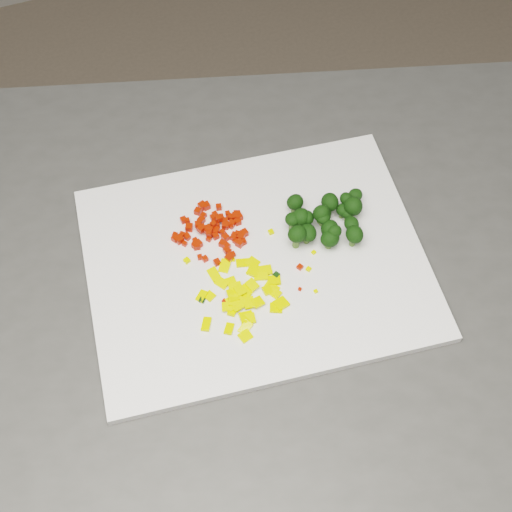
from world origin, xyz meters
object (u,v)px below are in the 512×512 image
object	(u,v)px
carrot_pile	(211,229)
broccoli_pile	(325,212)
pepper_pile	(239,295)
counter_block	(261,416)
cutting_board	(256,263)

from	to	relation	value
carrot_pile	broccoli_pile	distance (m)	0.14
broccoli_pile	carrot_pile	bearing A→B (deg)	166.61
carrot_pile	pepper_pile	size ratio (longest dim) A/B	0.86
counter_block	pepper_pile	size ratio (longest dim) A/B	9.89
counter_block	cutting_board	xyz separation A→B (m)	(0.00, 0.04, 0.46)
counter_block	pepper_pile	distance (m)	0.47
pepper_pile	counter_block	bearing A→B (deg)	8.45
cutting_board	pepper_pile	bearing A→B (deg)	-131.03
carrot_pile	counter_block	bearing A→B (deg)	-68.32
counter_block	broccoli_pile	bearing A→B (deg)	29.90
counter_block	carrot_pile	bearing A→B (deg)	111.68
cutting_board	carrot_pile	size ratio (longest dim) A/B	4.50
cutting_board	pepper_pile	xyz separation A→B (m)	(-0.04, -0.04, 0.01)
pepper_pile	broccoli_pile	size ratio (longest dim) A/B	0.97
carrot_pile	pepper_pile	bearing A→B (deg)	-87.91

